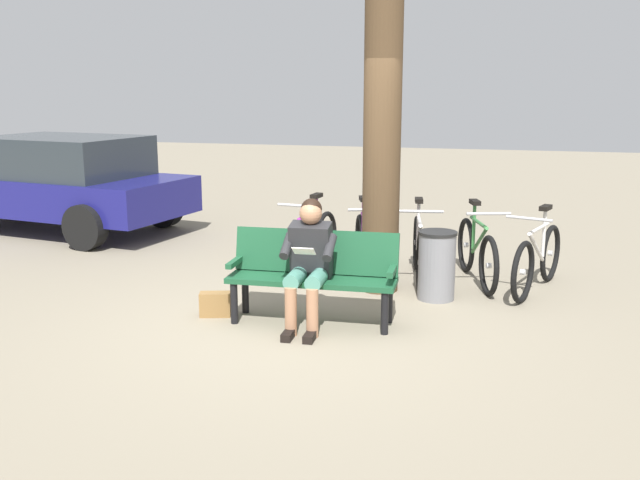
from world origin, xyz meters
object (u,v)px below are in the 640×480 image
object	(u,v)px
tree_trunk	(383,98)
litter_bin	(437,265)
bicycle_purple	(418,249)
bench	(314,270)
person_reading	(309,257)
bicycle_silver	(311,243)
bicycle_black	(477,252)
bicycle_green	(538,259)
bicycle_red	(365,247)
handbag	(215,304)
parked_car	(58,181)

from	to	relation	value
tree_trunk	litter_bin	distance (m)	1.85
bicycle_purple	bench	bearing A→B (deg)	-33.55
person_reading	litter_bin	xyz separation A→B (m)	(-1.07, -1.19, -0.30)
tree_trunk	bicycle_silver	size ratio (longest dim) A/B	2.50
bench	bicycle_black	world-z (taller)	bicycle_black
bicycle_black	bench	bearing A→B (deg)	-56.19
tree_trunk	person_reading	bearing A→B (deg)	72.94
bicycle_green	bicycle_silver	distance (m)	2.64
tree_trunk	bicycle_purple	distance (m)	1.85
litter_bin	bicycle_red	size ratio (longest dim) A/B	0.45
handbag	parked_car	xyz separation A→B (m)	(4.03, -3.31, 0.65)
bicycle_silver	parked_car	xyz separation A→B (m)	(4.47, -1.40, 0.41)
bicycle_black	handbag	bearing A→B (deg)	-68.83
bicycle_purple	parked_car	xyz separation A→B (m)	(5.78, -1.42, 0.41)
bench	person_reading	size ratio (longest dim) A/B	1.35
bicycle_purple	parked_car	size ratio (longest dim) A/B	0.38
bicycle_green	litter_bin	bearing A→B (deg)	-42.83
tree_trunk	parked_car	distance (m)	5.92
bicycle_black	bicycle_red	world-z (taller)	same
bicycle_green	bicycle_silver	bearing A→B (deg)	-75.88
litter_bin	bicycle_silver	distance (m)	1.77
person_reading	tree_trunk	world-z (taller)	tree_trunk
bicycle_purple	bicycle_silver	bearing A→B (deg)	-100.74
litter_bin	bicycle_black	world-z (taller)	bicycle_black
person_reading	litter_bin	bearing A→B (deg)	-134.78
bench	parked_car	xyz separation A→B (m)	(5.00, -3.18, 0.27)
bench	tree_trunk	xyz separation A→B (m)	(-0.42, -1.21, 1.59)
bicycle_green	bicycle_purple	world-z (taller)	same
bench	tree_trunk	distance (m)	2.04
litter_bin	bicycle_purple	bearing A→B (deg)	-68.46
bicycle_green	parked_car	xyz separation A→B (m)	(7.11, -1.57, 0.41)
tree_trunk	litter_bin	xyz separation A→B (m)	(-0.64, 0.19, -1.73)
tree_trunk	bicycle_black	size ratio (longest dim) A/B	2.58
tree_trunk	bicycle_silver	world-z (taller)	tree_trunk
handbag	tree_trunk	world-z (taller)	tree_trunk
bicycle_black	litter_bin	bearing A→B (deg)	-43.46
handbag	parked_car	size ratio (longest dim) A/B	0.07
person_reading	parked_car	bearing A→B (deg)	-36.67
bicycle_red	parked_car	world-z (taller)	parked_car
bicycle_silver	parked_car	size ratio (longest dim) A/B	0.38
bicycle_red	parked_car	size ratio (longest dim) A/B	0.36
bicycle_black	bicycle_purple	distance (m)	0.67
bench	parked_car	distance (m)	5.93
handbag	tree_trunk	size ratio (longest dim) A/B	0.07
bicycle_purple	bicycle_green	bearing A→B (deg)	73.65
person_reading	bicycle_green	size ratio (longest dim) A/B	0.74
handbag	bicycle_green	distance (m)	3.54
bench	handbag	size ratio (longest dim) A/B	5.41
litter_bin	person_reading	bearing A→B (deg)	48.13
bicycle_red	bench	bearing A→B (deg)	-23.24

